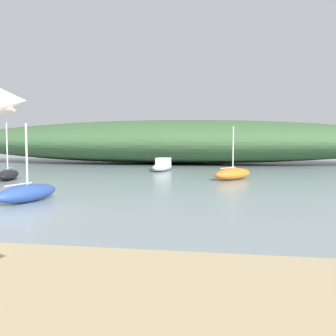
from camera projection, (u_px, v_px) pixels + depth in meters
distant_hill at (171, 142)px, 40.97m from camera, size 49.16×13.79×4.56m
sailboat_mid_channel at (8, 174)px, 23.54m from camera, size 2.11×3.27×3.50m
motorboat_east_reach at (162, 166)px, 30.17m from camera, size 1.62×3.54×1.04m
sailboat_near_shore at (28, 193)px, 14.98m from camera, size 1.70×3.17×3.07m
sailboat_centre_water at (233, 174)px, 23.52m from camera, size 2.89×3.29×3.27m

